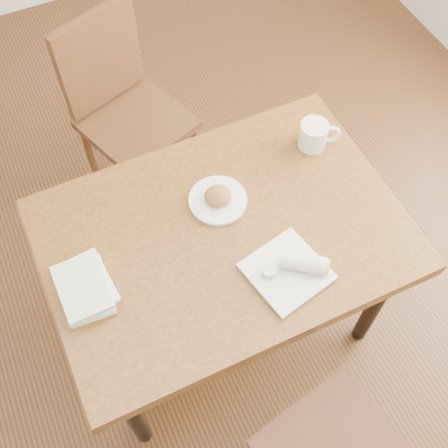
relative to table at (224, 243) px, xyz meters
name	(u,v)px	position (x,y,z in m)	size (l,w,h in m)	color
ground	(224,317)	(0.00, 0.00, -0.67)	(4.00, 5.00, 0.01)	#472814
room_walls	(224,13)	(0.00, 0.00, 0.96)	(4.02, 5.02, 2.80)	beige
table	(224,243)	(0.00, 0.00, 0.00)	(1.22, 0.86, 0.75)	brown
chair_far	(122,103)	(-0.08, 0.91, -0.12)	(0.54, 0.54, 0.95)	#4C2B15
plate_scone	(218,199)	(0.03, 0.12, 0.10)	(0.21, 0.21, 0.07)	white
coffee_mug	(315,134)	(0.46, 0.21, 0.14)	(0.15, 0.11, 0.11)	white
plate_burrito	(292,269)	(0.13, -0.23, 0.11)	(0.28, 0.28, 0.08)	white
book_stack	(85,287)	(-0.49, -0.01, 0.11)	(0.17, 0.23, 0.06)	white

